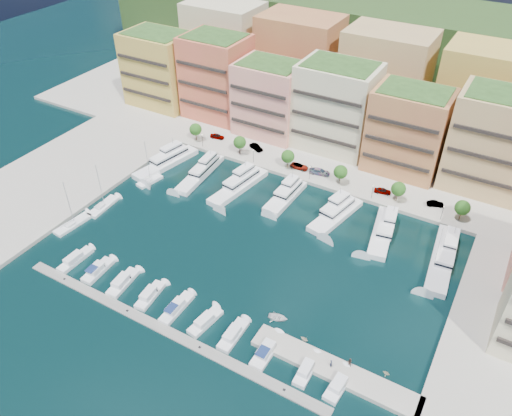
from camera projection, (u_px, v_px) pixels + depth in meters
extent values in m
plane|color=black|center=(252.00, 247.00, 117.60)|extent=(400.00, 400.00, 0.00)
cube|color=#9E998E|center=(350.00, 136.00, 160.36)|extent=(220.00, 64.00, 2.00)
cube|color=#9E998E|center=(43.00, 188.00, 136.82)|extent=(34.00, 76.00, 2.00)
cube|color=#203716|center=(396.00, 83.00, 193.46)|extent=(240.00, 40.00, 58.00)
cube|color=gray|center=(162.00, 329.00, 98.11)|extent=(72.00, 2.20, 0.35)
cube|color=#9E998E|center=(334.00, 372.00, 90.47)|extent=(32.00, 5.00, 2.00)
cube|color=gold|center=(160.00, 70.00, 170.55)|extent=(22.00, 16.00, 24.00)
cube|color=black|center=(144.00, 78.00, 164.86)|extent=(20.24, 0.50, 0.90)
cube|color=#2A4B1E|center=(155.00, 33.00, 163.05)|extent=(19.36, 14.08, 0.80)
cube|color=#D95848|center=(217.00, 78.00, 162.55)|extent=(20.00, 16.00, 26.00)
cube|color=black|center=(202.00, 87.00, 156.86)|extent=(18.40, 0.50, 0.90)
cube|color=#2A4B1E|center=(214.00, 36.00, 154.45)|extent=(17.60, 14.08, 0.80)
cube|color=#EAA282|center=(270.00, 100.00, 154.00)|extent=(20.00, 15.00, 22.00)
cube|color=black|center=(257.00, 109.00, 148.66)|extent=(18.40, 0.50, 0.90)
cube|color=#2A4B1E|center=(271.00, 64.00, 147.11)|extent=(17.60, 13.20, 0.80)
cube|color=beige|center=(336.00, 108.00, 146.10)|extent=(22.00, 16.00, 25.00)
cube|color=black|center=(325.00, 119.00, 140.41)|extent=(20.24, 0.50, 0.90)
cube|color=#2A4B1E|center=(340.00, 65.00, 138.30)|extent=(19.36, 14.08, 0.80)
cube|color=#C38649|center=(407.00, 132.00, 136.55)|extent=(20.00, 15.00, 23.00)
cube|color=black|center=(399.00, 144.00, 131.20)|extent=(18.40, 0.50, 0.90)
cube|color=#2A4B1E|center=(416.00, 91.00, 129.36)|extent=(17.60, 13.20, 0.80)
cube|color=tan|center=(495.00, 144.00, 128.25)|extent=(22.00, 16.00, 26.00)
cube|color=black|center=(489.00, 158.00, 122.56)|extent=(20.24, 0.50, 0.90)
cube|color=#2A4B1E|center=(511.00, 95.00, 120.15)|extent=(19.36, 14.08, 0.80)
cube|color=beige|center=(225.00, 46.00, 180.90)|extent=(26.00, 18.00, 30.00)
cube|color=#C38649|center=(299.00, 61.00, 168.93)|extent=(26.00, 18.00, 30.00)
cube|color=tan|center=(385.00, 79.00, 156.97)|extent=(26.00, 18.00, 30.00)
cube|color=gold|center=(484.00, 99.00, 145.00)|extent=(26.00, 18.00, 30.00)
cylinder|color=#473323|center=(196.00, 136.00, 155.15)|extent=(0.24, 0.24, 3.00)
sphere|color=#264F16|center=(196.00, 129.00, 153.79)|extent=(3.80, 3.80, 3.80)
cylinder|color=#473323|center=(240.00, 149.00, 148.77)|extent=(0.24, 0.24, 3.00)
sphere|color=#264F16|center=(240.00, 142.00, 147.41)|extent=(3.80, 3.80, 3.80)
cylinder|color=#473323|center=(288.00, 163.00, 142.38)|extent=(0.24, 0.24, 3.00)
sphere|color=#264F16|center=(288.00, 156.00, 141.02)|extent=(3.80, 3.80, 3.80)
cylinder|color=#473323|center=(340.00, 179.00, 136.00)|extent=(0.24, 0.24, 3.00)
sphere|color=#264F16|center=(341.00, 172.00, 134.64)|extent=(3.80, 3.80, 3.80)
cylinder|color=#473323|center=(397.00, 196.00, 129.62)|extent=(0.24, 0.24, 3.00)
sphere|color=#264F16|center=(399.00, 189.00, 128.26)|extent=(3.80, 3.80, 3.80)
cylinder|color=#473323|center=(460.00, 215.00, 123.24)|extent=(0.24, 0.24, 3.00)
sphere|color=#264F16|center=(463.00, 208.00, 121.88)|extent=(3.80, 3.80, 3.80)
cylinder|color=black|center=(202.00, 141.00, 151.66)|extent=(0.10, 0.10, 4.00)
sphere|color=#FFF2CC|center=(202.00, 135.00, 150.42)|extent=(0.30, 0.30, 0.30)
cylinder|color=black|center=(253.00, 156.00, 144.48)|extent=(0.10, 0.10, 4.00)
sphere|color=#FFF2CC|center=(253.00, 150.00, 143.24)|extent=(0.30, 0.30, 0.30)
cylinder|color=black|center=(310.00, 173.00, 137.30)|extent=(0.10, 0.10, 4.00)
sphere|color=#FFF2CC|center=(310.00, 167.00, 136.07)|extent=(0.30, 0.30, 0.30)
cylinder|color=black|center=(372.00, 192.00, 130.13)|extent=(0.10, 0.10, 4.00)
sphere|color=#FFF2CC|center=(373.00, 186.00, 128.89)|extent=(0.30, 0.30, 0.30)
cylinder|color=black|center=(442.00, 213.00, 122.95)|extent=(0.10, 0.10, 4.00)
sphere|color=#FFF2CC|center=(444.00, 207.00, 121.71)|extent=(0.30, 0.30, 0.30)
cube|color=white|center=(166.00, 165.00, 145.81)|extent=(8.52, 22.17, 2.30)
cube|color=white|center=(170.00, 155.00, 146.07)|extent=(5.85, 12.42, 1.80)
cube|color=black|center=(170.00, 155.00, 146.07)|extent=(5.92, 12.49, 0.55)
cube|color=white|center=(173.00, 148.00, 146.30)|extent=(3.85, 6.91, 1.40)
cylinder|color=#B2B2B7|center=(175.00, 141.00, 146.23)|extent=(0.14, 0.14, 1.80)
cube|color=white|center=(200.00, 175.00, 141.37)|extent=(5.81, 21.20, 2.30)
cube|color=white|center=(204.00, 166.00, 141.57)|extent=(4.31, 11.75, 1.80)
cube|color=black|center=(204.00, 166.00, 141.57)|extent=(4.37, 11.82, 0.55)
cube|color=white|center=(207.00, 158.00, 141.76)|extent=(2.98, 6.46, 1.40)
cylinder|color=#B2B2B7|center=(209.00, 151.00, 141.66)|extent=(0.14, 0.14, 1.80)
cube|color=black|center=(200.00, 176.00, 141.64)|extent=(5.86, 21.25, 0.35)
cube|color=white|center=(238.00, 188.00, 136.23)|extent=(7.44, 21.45, 2.30)
cube|color=white|center=(242.00, 178.00, 136.45)|extent=(5.27, 11.97, 1.80)
cube|color=black|center=(242.00, 178.00, 136.45)|extent=(5.34, 12.04, 0.55)
cube|color=white|center=(245.00, 170.00, 136.64)|extent=(3.54, 6.63, 1.40)
cylinder|color=#B2B2B7|center=(248.00, 163.00, 136.54)|extent=(0.14, 0.14, 1.80)
cube|color=white|center=(285.00, 198.00, 132.53)|extent=(5.07, 16.63, 2.30)
cube|color=white|center=(288.00, 189.00, 132.43)|extent=(4.03, 9.18, 1.80)
cube|color=black|center=(288.00, 189.00, 132.43)|extent=(4.09, 9.24, 0.55)
cube|color=white|center=(291.00, 181.00, 132.37)|extent=(2.90, 5.03, 1.40)
cylinder|color=#B2B2B7|center=(293.00, 174.00, 132.09)|extent=(0.14, 0.14, 1.80)
cube|color=white|center=(335.00, 217.00, 126.09)|extent=(8.41, 18.79, 2.30)
cube|color=white|center=(339.00, 207.00, 126.10)|extent=(5.91, 10.60, 1.80)
cube|color=black|center=(339.00, 207.00, 126.10)|extent=(5.98, 10.67, 0.55)
cube|color=white|center=(342.00, 199.00, 126.14)|extent=(3.95, 5.93, 1.40)
cylinder|color=#B2B2B7|center=(344.00, 191.00, 125.92)|extent=(0.14, 0.14, 1.80)
cube|color=black|center=(335.00, 218.00, 126.36)|extent=(8.47, 18.85, 0.35)
cube|color=white|center=(382.00, 234.00, 120.78)|extent=(7.63, 19.69, 2.30)
cube|color=white|center=(386.00, 223.00, 120.86)|extent=(5.37, 11.03, 1.80)
cube|color=black|center=(386.00, 223.00, 120.86)|extent=(5.44, 11.10, 0.55)
cube|color=white|center=(389.00, 214.00, 120.96)|extent=(3.59, 6.13, 1.40)
cylinder|color=#B2B2B7|center=(391.00, 207.00, 120.79)|extent=(0.14, 0.14, 1.80)
cube|color=white|center=(442.00, 260.00, 113.32)|extent=(6.90, 24.01, 2.30)
cube|color=white|center=(446.00, 248.00, 113.71)|extent=(5.05, 13.33, 1.80)
cube|color=black|center=(446.00, 248.00, 113.71)|extent=(5.12, 13.39, 0.55)
cube|color=white|center=(450.00, 238.00, 114.05)|extent=(3.47, 7.34, 1.40)
cylinder|color=#B2B2B7|center=(453.00, 229.00, 114.06)|extent=(0.14, 0.14, 1.80)
cube|color=white|center=(76.00, 261.00, 113.44)|extent=(2.58, 9.07, 1.40)
cube|color=white|center=(73.00, 257.00, 112.35)|extent=(1.97, 4.36, 1.10)
cube|color=black|center=(79.00, 254.00, 113.74)|extent=(1.76, 0.13, 0.55)
cube|color=white|center=(98.00, 271.00, 110.68)|extent=(3.32, 8.32, 1.40)
cube|color=white|center=(96.00, 268.00, 109.62)|extent=(2.43, 4.05, 1.10)
cube|color=black|center=(101.00, 264.00, 110.89)|extent=(2.02, 0.23, 0.55)
cube|color=navy|center=(92.00, 269.00, 108.52)|extent=(2.12, 2.57, 0.12)
cube|color=white|center=(123.00, 283.00, 107.75)|extent=(3.64, 8.92, 1.40)
cube|color=white|center=(121.00, 280.00, 106.67)|extent=(2.57, 4.36, 1.10)
cube|color=black|center=(127.00, 276.00, 108.02)|extent=(1.98, 0.30, 0.55)
cube|color=white|center=(150.00, 296.00, 104.76)|extent=(3.40, 8.37, 1.40)
cube|color=white|center=(148.00, 293.00, 103.70)|extent=(2.40, 4.10, 1.10)
cube|color=black|center=(154.00, 289.00, 104.97)|extent=(1.86, 0.29, 0.55)
cube|color=white|center=(177.00, 309.00, 101.98)|extent=(2.56, 9.15, 1.40)
cube|color=white|center=(175.00, 306.00, 100.88)|extent=(1.99, 4.39, 1.10)
cube|color=black|center=(181.00, 301.00, 102.29)|extent=(1.83, 0.10, 0.55)
cube|color=navy|center=(171.00, 308.00, 99.70)|extent=(1.78, 2.75, 0.12)
cube|color=white|center=(205.00, 322.00, 99.17)|extent=(3.66, 8.43, 1.40)
cube|color=white|center=(204.00, 320.00, 98.10)|extent=(2.52, 4.15, 1.10)
cube|color=black|center=(209.00, 315.00, 99.37)|extent=(1.84, 0.35, 0.55)
cube|color=white|center=(233.00, 336.00, 96.55)|extent=(2.79, 8.25, 1.40)
cube|color=white|center=(232.00, 333.00, 95.48)|extent=(2.14, 3.97, 1.10)
cube|color=black|center=(237.00, 328.00, 96.77)|extent=(1.91, 0.13, 0.55)
cube|color=white|center=(267.00, 352.00, 93.60)|extent=(2.83, 8.69, 1.40)
cube|color=white|center=(266.00, 349.00, 92.51)|extent=(2.20, 4.18, 1.10)
cube|color=black|center=(270.00, 343.00, 93.86)|extent=(2.01, 0.11, 0.55)
cube|color=navy|center=(263.00, 351.00, 91.37)|extent=(1.97, 2.61, 0.12)
cube|color=white|center=(306.00, 371.00, 90.31)|extent=(2.58, 7.57, 1.40)
cube|color=white|center=(306.00, 368.00, 89.26)|extent=(1.96, 3.65, 1.10)
cube|color=black|center=(309.00, 363.00, 90.45)|extent=(1.72, 0.14, 0.55)
cube|color=white|center=(338.00, 386.00, 87.83)|extent=(3.13, 7.73, 1.40)
cube|color=white|center=(338.00, 383.00, 86.78)|extent=(2.27, 3.77, 1.10)
cube|color=black|center=(341.00, 378.00, 87.98)|extent=(1.86, 0.24, 0.55)
cube|color=white|center=(103.00, 207.00, 129.62)|extent=(3.45, 9.79, 1.20)
cube|color=white|center=(100.00, 206.00, 128.41)|extent=(1.84, 2.51, 0.60)
cylinder|color=#B2B2B7|center=(100.00, 185.00, 125.96)|extent=(0.14, 0.14, 12.00)
cylinder|color=#B2B2B7|center=(98.00, 205.00, 127.66)|extent=(0.39, 4.33, 0.10)
cube|color=white|center=(73.00, 225.00, 123.78)|extent=(3.74, 10.19, 1.20)
cube|color=white|center=(69.00, 224.00, 122.55)|extent=(1.91, 2.64, 0.60)
cylinder|color=#B2B2B7|center=(69.00, 202.00, 120.13)|extent=(0.14, 0.14, 12.00)
cylinder|color=#B2B2B7|center=(67.00, 223.00, 121.78)|extent=(0.53, 4.47, 0.10)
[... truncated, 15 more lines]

